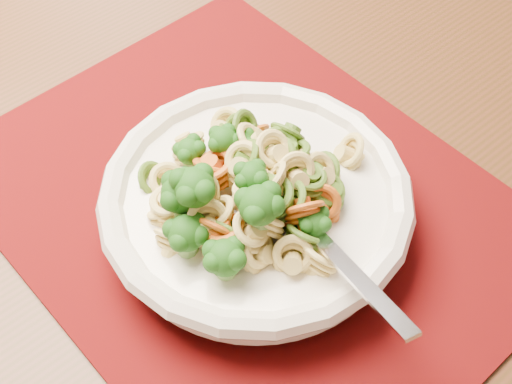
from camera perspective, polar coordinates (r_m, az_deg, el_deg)
The scene contains 5 objects.
dining_table at distance 0.69m, azimuth 10.57°, elevation -3.62°, with size 1.51×1.23×0.75m.
placemat at distance 0.56m, azimuth -0.70°, elevation -1.03°, with size 0.43×0.33×0.00m, color #530903.
pasta_bowl at distance 0.53m, azimuth 0.00°, elevation -0.81°, with size 0.23×0.23×0.04m.
pasta_broccoli_heap at distance 0.51m, azimuth -0.00°, elevation 0.41°, with size 0.20×0.20×0.06m, color tan, non-canonical shape.
fork at distance 0.50m, azimuth 3.60°, elevation -2.11°, with size 0.19×0.02×0.01m, color silver, non-canonical shape.
Camera 1 is at (0.83, -0.72, 1.20)m, focal length 50.00 mm.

